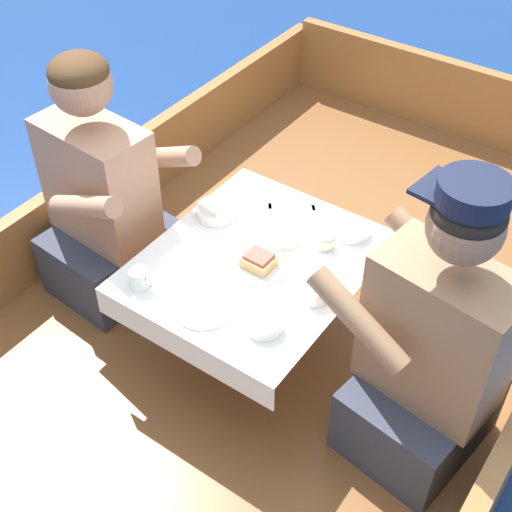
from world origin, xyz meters
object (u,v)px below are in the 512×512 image
(person_port, at_px, (103,203))
(coffee_cup_port, at_px, (139,278))
(person_starboard, at_px, (431,354))
(tin_can, at_px, (325,240))
(sandwich, at_px, (259,260))
(coffee_cup_starboard, at_px, (316,295))

(person_port, relative_size, coffee_cup_port, 10.91)
(person_starboard, bearing_deg, tin_can, -16.16)
(sandwich, distance_m, coffee_cup_port, 0.38)
(sandwich, relative_size, tin_can, 1.50)
(person_port, xyz_separation_m, coffee_cup_port, (0.41, -0.25, 0.05))
(coffee_cup_starboard, height_order, tin_can, tin_can)
(sandwich, bearing_deg, person_starboard, -0.96)
(coffee_cup_port, height_order, coffee_cup_starboard, coffee_cup_port)
(sandwich, xyz_separation_m, tin_can, (0.12, 0.21, -0.00))
(sandwich, height_order, coffee_cup_starboard, sandwich)
(person_port, xyz_separation_m, coffee_cup_starboard, (0.90, 0.01, 0.04))
(coffee_cup_starboard, bearing_deg, coffee_cup_port, -151.82)
(sandwich, bearing_deg, person_port, -177.26)
(coffee_cup_port, bearing_deg, person_starboard, 17.54)
(person_starboard, xyz_separation_m, sandwich, (-0.61, 0.01, 0.03))
(tin_can, bearing_deg, coffee_cup_starboard, -65.17)
(coffee_cup_starboard, distance_m, tin_can, 0.26)
(sandwich, bearing_deg, tin_can, 60.12)
(tin_can, bearing_deg, coffee_cup_port, -127.32)
(coffee_cup_starboard, xyz_separation_m, tin_can, (-0.11, 0.24, -0.00))
(person_starboard, distance_m, sandwich, 0.61)
(person_port, distance_m, sandwich, 0.67)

